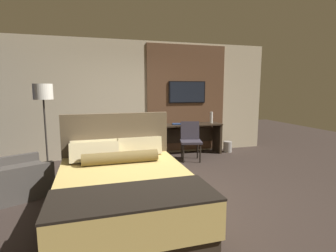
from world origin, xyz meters
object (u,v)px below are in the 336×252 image
at_px(vase_tall, 211,118).
at_px(book, 177,124).
at_px(tv, 187,92).
at_px(armchair_by_window, 16,179).
at_px(desk, 190,134).
at_px(floor_lamp, 43,99).
at_px(waste_bin, 228,147).
at_px(desk_chair, 190,137).
at_px(bed, 124,191).

distance_m(vase_tall, book, 0.94).
bearing_deg(tv, vase_tall, -23.83).
relative_size(armchair_by_window, book, 4.73).
relative_size(desk, book, 6.47).
relative_size(desk, tv, 1.61).
xyz_separation_m(floor_lamp, waste_bin, (4.23, 0.82, -1.33)).
distance_m(desk_chair, book, 0.56).
bearing_deg(bed, floor_lamp, 121.12).
xyz_separation_m(tv, vase_tall, (0.57, -0.25, -0.65)).
relative_size(bed, floor_lamp, 1.23).
height_order(desk, armchair_by_window, desk).
relative_size(floor_lamp, book, 7.14).
bearing_deg(vase_tall, tv, 156.17).
bearing_deg(waste_bin, tv, 163.01).
height_order(tv, floor_lamp, tv).
xyz_separation_m(bed, desk_chair, (1.83, 2.37, 0.17)).
height_order(bed, desk_chair, bed).
xyz_separation_m(tv, floor_lamp, (-3.20, -1.13, -0.10)).
height_order(desk, waste_bin, desk).
xyz_separation_m(armchair_by_window, vase_tall, (4.14, 1.60, 0.66)).
bearing_deg(floor_lamp, armchair_by_window, -116.85).
height_order(bed, book, bed).
bearing_deg(armchair_by_window, floor_lamp, -52.15).
height_order(tv, book, tv).
bearing_deg(book, armchair_by_window, -153.53).
xyz_separation_m(tv, book, (-0.36, -0.26, -0.77)).
xyz_separation_m(book, waste_bin, (1.40, -0.06, -0.65)).
xyz_separation_m(desk_chair, armchair_by_window, (-3.38, -1.13, -0.28)).
bearing_deg(desk_chair, book, 124.52).
relative_size(bed, vase_tall, 7.44).
bearing_deg(desk, bed, -124.85).
bearing_deg(desk_chair, floor_lamp, -158.73).
relative_size(desk_chair, book, 3.65).
relative_size(book, waste_bin, 0.87).
relative_size(vase_tall, waste_bin, 1.03).
relative_size(bed, desk_chair, 2.40).
xyz_separation_m(armchair_by_window, floor_lamp, (0.36, 0.72, 1.21)).
distance_m(tv, floor_lamp, 3.40).
xyz_separation_m(tv, desk_chair, (-0.18, -0.73, -1.03)).
distance_m(bed, desk, 3.53).
height_order(desk, desk_chair, desk_chair).
bearing_deg(waste_bin, armchair_by_window, -161.50).
height_order(vase_tall, waste_bin, vase_tall).
bearing_deg(tv, armchair_by_window, -152.53).
bearing_deg(tv, bed, -123.10).
bearing_deg(desk_chair, armchair_by_window, -147.98).
bearing_deg(bed, vase_tall, 47.68).
height_order(bed, floor_lamp, floor_lamp).
relative_size(desk, waste_bin, 5.66).
height_order(desk, book, book).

